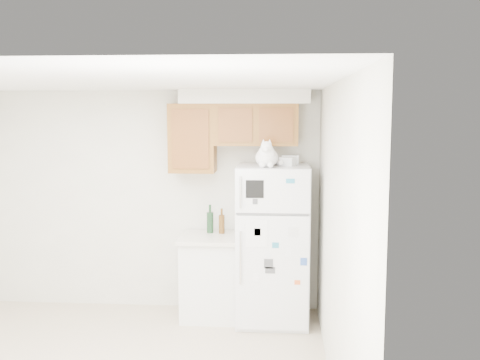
# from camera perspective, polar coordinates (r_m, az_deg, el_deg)

# --- Properties ---
(room_shell) EXTENTS (3.84, 4.04, 2.52)m
(room_shell) POSITION_cam_1_polar(r_m,az_deg,el_deg) (4.76, -12.23, -0.37)
(room_shell) COLOR silver
(room_shell) RESTS_ON ground_plane
(refrigerator) EXTENTS (0.76, 0.78, 1.70)m
(refrigerator) POSITION_cam_1_polar(r_m,az_deg,el_deg) (6.06, 3.36, -6.53)
(refrigerator) COLOR white
(refrigerator) RESTS_ON ground_plane
(base_counter) EXTENTS (0.64, 0.64, 0.92)m
(base_counter) POSITION_cam_1_polar(r_m,az_deg,el_deg) (6.28, -3.05, -9.72)
(base_counter) COLOR white
(base_counter) RESTS_ON ground_plane
(cat) EXTENTS (0.29, 0.42, 0.30)m
(cat) POSITION_cam_1_polar(r_m,az_deg,el_deg) (5.76, 2.75, 2.43)
(cat) COLOR white
(cat) RESTS_ON refrigerator
(storage_box_back) EXTENTS (0.18, 0.14, 0.10)m
(storage_box_back) POSITION_cam_1_polar(r_m,az_deg,el_deg) (6.07, 5.08, 2.07)
(storage_box_back) COLOR white
(storage_box_back) RESTS_ON refrigerator
(storage_box_front) EXTENTS (0.18, 0.16, 0.09)m
(storage_box_front) POSITION_cam_1_polar(r_m,az_deg,el_deg) (5.90, 4.82, 1.88)
(storage_box_front) COLOR white
(storage_box_front) RESTS_ON refrigerator
(bottle_green) EXTENTS (0.07, 0.07, 0.32)m
(bottle_green) POSITION_cam_1_polar(r_m,az_deg,el_deg) (6.26, -3.06, -3.96)
(bottle_green) COLOR #19381E
(bottle_green) RESTS_ON base_counter
(bottle_amber) EXTENTS (0.07, 0.07, 0.28)m
(bottle_amber) POSITION_cam_1_polar(r_m,az_deg,el_deg) (6.23, -1.88, -4.18)
(bottle_amber) COLOR #593814
(bottle_amber) RESTS_ON base_counter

